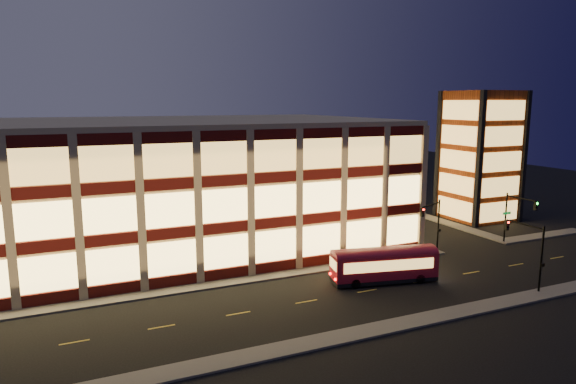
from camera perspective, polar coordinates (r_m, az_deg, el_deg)
name	(u,v)px	position (r m, az deg, el deg)	size (l,w,h in m)	color
ground	(238,285)	(47.71, -5.59, -10.30)	(200.00, 200.00, 0.00)	black
sidewalk_office_south	(203,286)	(47.80, -9.44, -10.26)	(54.00, 2.00, 0.15)	#514F4C
sidewalk_office_east	(356,222)	(72.00, 7.56, -3.28)	(2.00, 30.00, 0.15)	#514F4C
sidewalk_tower_south	(541,236)	(71.31, 26.31, -4.38)	(14.00, 2.00, 0.15)	#514F4C
sidewalk_tower_west	(420,215)	(78.23, 14.44, -2.44)	(2.00, 30.00, 0.15)	#514F4C
sidewalk_near	(299,346)	(36.58, 1.23, -16.71)	(100.00, 2.00, 0.15)	#514F4C
office_building	(166,183)	(61.15, -13.39, 1.02)	(50.45, 30.45, 14.50)	tan
stair_tower	(480,156)	(77.06, 20.55, 3.77)	(8.60, 8.60, 18.00)	#8C3814
traffic_signal_far	(433,219)	(57.41, 15.78, -2.85)	(3.79, 1.87, 6.00)	black
traffic_signal_right	(516,211)	(64.57, 24.00, -1.95)	(1.20, 4.37, 6.00)	black
traffic_signal_near	(528,243)	(50.54, 25.14, -5.15)	(0.32, 4.45, 6.00)	black
trolley_bus	(384,263)	(48.62, 10.63, -7.75)	(10.07, 4.44, 3.31)	maroon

